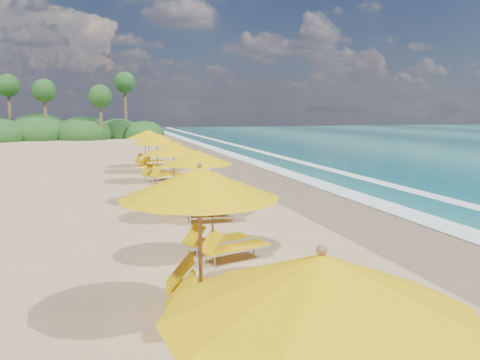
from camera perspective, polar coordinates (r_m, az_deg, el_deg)
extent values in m
plane|color=tan|center=(16.08, 0.00, -4.23)|extent=(160.00, 160.00, 0.00)
cube|color=#8B7253|center=(17.60, 12.62, -3.32)|extent=(4.00, 160.00, 0.01)
cube|color=white|center=(18.36, 16.73, -2.92)|extent=(1.20, 160.00, 0.01)
cube|color=white|center=(20.14, 23.91, -2.34)|extent=(0.80, 160.00, 0.01)
cone|color=#E4B004|center=(3.75, 9.49, -12.06)|extent=(3.19, 3.19, 0.48)
sphere|color=olive|center=(3.67, 9.59, -8.15)|extent=(0.09, 0.09, 0.09)
cylinder|color=olive|center=(8.01, -4.69, -7.81)|extent=(0.06, 0.06, 2.54)
cone|color=#E4B004|center=(7.78, -4.78, -0.32)|extent=(2.99, 2.99, 0.51)
sphere|color=olive|center=(7.74, -4.80, 1.75)|extent=(0.09, 0.09, 0.09)
cylinder|color=olive|center=(11.29, -3.24, -4.34)|extent=(0.05, 0.05, 2.04)
cone|color=#E4B004|center=(11.14, -3.28, -0.08)|extent=(2.62, 2.62, 0.41)
sphere|color=olive|center=(11.11, -3.29, 1.08)|extent=(0.07, 0.07, 0.07)
cylinder|color=olive|center=(15.29, -5.01, -0.73)|extent=(0.05, 0.05, 2.19)
cone|color=#E4B004|center=(15.18, -5.06, 2.66)|extent=(2.36, 2.36, 0.44)
sphere|color=olive|center=(15.16, -5.07, 3.59)|extent=(0.08, 0.08, 0.08)
cylinder|color=olive|center=(18.28, -7.79, 0.79)|extent=(0.06, 0.06, 2.25)
cone|color=#E4B004|center=(18.19, -7.85, 3.70)|extent=(2.56, 2.56, 0.45)
sphere|color=olive|center=(18.17, -7.86, 4.49)|extent=(0.08, 0.08, 0.08)
cylinder|color=olive|center=(23.51, -9.71, 2.45)|extent=(0.06, 0.06, 2.29)
cone|color=#E4B004|center=(23.44, -9.77, 4.76)|extent=(3.02, 3.02, 0.46)
sphere|color=olive|center=(23.42, -9.78, 5.38)|extent=(0.08, 0.08, 0.08)
cylinder|color=olive|center=(27.45, -10.63, 3.30)|extent=(0.06, 0.06, 2.33)
cone|color=#E4B004|center=(27.39, -10.68, 5.32)|extent=(3.15, 3.15, 0.47)
sphere|color=olive|center=(27.37, -10.70, 5.86)|extent=(0.08, 0.08, 0.08)
cylinder|color=olive|center=(30.04, -11.08, 3.53)|extent=(0.05, 0.05, 2.15)
cone|color=#E4B004|center=(29.98, -11.13, 5.24)|extent=(2.79, 2.79, 0.43)
sphere|color=olive|center=(29.97, -11.14, 5.69)|extent=(0.08, 0.08, 0.08)
ellipsoid|color=#163D14|center=(60.16, -17.88, 5.17)|extent=(6.40, 6.40, 4.16)
ellipsoid|color=#163D14|center=(61.49, -22.54, 5.07)|extent=(7.20, 7.20, 4.68)
ellipsoid|color=#163D14|center=(62.18, -14.13, 5.33)|extent=(5.60, 5.60, 3.64)
ellipsoid|color=#163D14|center=(60.39, -11.20, 5.29)|extent=(5.00, 5.00, 3.25)
cylinder|color=brown|center=(58.08, -16.03, 7.00)|extent=(0.36, 0.36, 5.00)
sphere|color=#163D14|center=(58.09, -16.13, 9.46)|extent=(2.60, 2.60, 2.60)
cylinder|color=brown|center=(59.34, -21.89, 7.04)|extent=(0.36, 0.36, 5.60)
sphere|color=#163D14|center=(59.37, -22.04, 9.74)|extent=(2.60, 2.60, 2.60)
cylinder|color=brown|center=(61.82, -25.45, 7.14)|extent=(0.36, 0.36, 6.20)
sphere|color=#163D14|center=(61.88, -25.63, 10.00)|extent=(2.60, 2.60, 2.60)
cylinder|color=brown|center=(62.16, -13.30, 7.99)|extent=(0.36, 0.36, 6.80)
sphere|color=#163D14|center=(62.25, -13.40, 11.12)|extent=(2.60, 2.60, 2.60)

